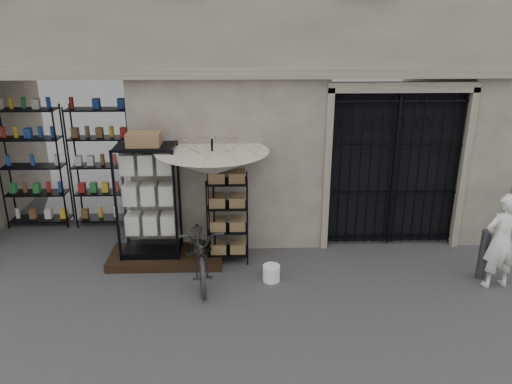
{
  "coord_description": "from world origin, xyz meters",
  "views": [
    {
      "loc": [
        -1.05,
        -6.5,
        4.2
      ],
      "look_at": [
        -0.8,
        1.4,
        1.35
      ],
      "focal_mm": 35.0,
      "sensor_mm": 36.0,
      "label": 1
    }
  ],
  "objects_px": {
    "display_cabinet": "(149,206)",
    "shopkeeper": "(493,285)",
    "white_bucket": "(271,273)",
    "market_umbrella": "(212,157)",
    "steel_bollard": "(484,254)",
    "wire_rack": "(228,219)",
    "bicycle": "(202,276)"
  },
  "relations": [
    {
      "from": "display_cabinet",
      "to": "shopkeeper",
      "type": "xyz_separation_m",
      "value": [
        5.7,
        -1.08,
        -1.04
      ]
    },
    {
      "from": "shopkeeper",
      "to": "white_bucket",
      "type": "bearing_deg",
      "value": -14.03
    },
    {
      "from": "market_umbrella",
      "to": "steel_bollard",
      "type": "relative_size",
      "value": 3.13
    },
    {
      "from": "wire_rack",
      "to": "white_bucket",
      "type": "relative_size",
      "value": 5.5
    },
    {
      "from": "bicycle",
      "to": "shopkeeper",
      "type": "distance_m",
      "value": 4.81
    },
    {
      "from": "wire_rack",
      "to": "bicycle",
      "type": "relative_size",
      "value": 0.8
    },
    {
      "from": "display_cabinet",
      "to": "wire_rack",
      "type": "distance_m",
      "value": 1.38
    },
    {
      "from": "wire_rack",
      "to": "market_umbrella",
      "type": "xyz_separation_m",
      "value": [
        -0.23,
        -0.09,
        1.18
      ]
    },
    {
      "from": "shopkeeper",
      "to": "bicycle",
      "type": "bearing_deg",
      "value": -14.93
    },
    {
      "from": "bicycle",
      "to": "display_cabinet",
      "type": "bearing_deg",
      "value": 136.88
    },
    {
      "from": "market_umbrella",
      "to": "display_cabinet",
      "type": "bearing_deg",
      "value": 175.56
    },
    {
      "from": "bicycle",
      "to": "steel_bollard",
      "type": "distance_m",
      "value": 4.71
    },
    {
      "from": "bicycle",
      "to": "shopkeeper",
      "type": "xyz_separation_m",
      "value": [
        4.79,
        -0.44,
        0.0
      ]
    },
    {
      "from": "wire_rack",
      "to": "shopkeeper",
      "type": "distance_m",
      "value": 4.54
    },
    {
      "from": "display_cabinet",
      "to": "shopkeeper",
      "type": "relative_size",
      "value": 1.34
    },
    {
      "from": "white_bucket",
      "to": "bicycle",
      "type": "height_order",
      "value": "bicycle"
    },
    {
      "from": "white_bucket",
      "to": "shopkeeper",
      "type": "xyz_separation_m",
      "value": [
        3.62,
        -0.28,
        -0.14
      ]
    },
    {
      "from": "wire_rack",
      "to": "shopkeeper",
      "type": "height_order",
      "value": "wire_rack"
    },
    {
      "from": "display_cabinet",
      "to": "bicycle",
      "type": "relative_size",
      "value": 1.08
    },
    {
      "from": "market_umbrella",
      "to": "shopkeeper",
      "type": "height_order",
      "value": "market_umbrella"
    },
    {
      "from": "bicycle",
      "to": "shopkeeper",
      "type": "height_order",
      "value": "bicycle"
    },
    {
      "from": "white_bucket",
      "to": "steel_bollard",
      "type": "height_order",
      "value": "steel_bollard"
    },
    {
      "from": "market_umbrella",
      "to": "wire_rack",
      "type": "bearing_deg",
      "value": 21.58
    },
    {
      "from": "market_umbrella",
      "to": "bicycle",
      "type": "relative_size",
      "value": 1.37
    },
    {
      "from": "display_cabinet",
      "to": "wire_rack",
      "type": "height_order",
      "value": "display_cabinet"
    },
    {
      "from": "display_cabinet",
      "to": "steel_bollard",
      "type": "distance_m",
      "value": 5.69
    },
    {
      "from": "market_umbrella",
      "to": "shopkeeper",
      "type": "distance_m",
      "value": 5.07
    },
    {
      "from": "wire_rack",
      "to": "white_bucket",
      "type": "xyz_separation_m",
      "value": [
        0.73,
        -0.81,
        -0.63
      ]
    },
    {
      "from": "market_umbrella",
      "to": "bicycle",
      "type": "distance_m",
      "value": 2.03
    },
    {
      "from": "display_cabinet",
      "to": "bicycle",
      "type": "height_order",
      "value": "display_cabinet"
    },
    {
      "from": "market_umbrella",
      "to": "bicycle",
      "type": "xyz_separation_m",
      "value": [
        -0.21,
        -0.55,
        -1.95
      ]
    },
    {
      "from": "display_cabinet",
      "to": "wire_rack",
      "type": "bearing_deg",
      "value": 1.96
    }
  ]
}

